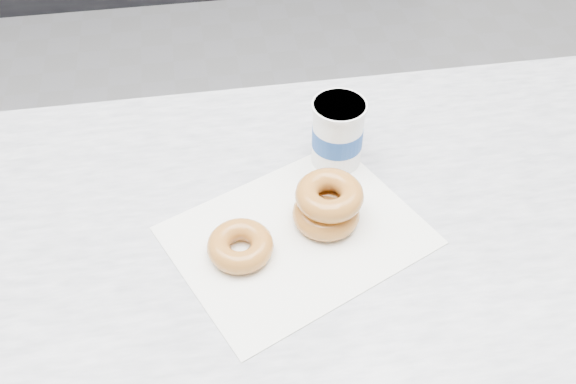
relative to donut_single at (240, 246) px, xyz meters
name	(u,v)px	position (x,y,z in m)	size (l,w,h in m)	color
ground	(234,288)	(0.00, 0.60, -0.92)	(5.00, 5.00, 0.00)	gray
wax_paper	(297,235)	(0.08, 0.02, -0.02)	(0.34, 0.26, 0.00)	white
donut_single	(240,246)	(0.00, 0.00, 0.00)	(0.09, 0.09, 0.03)	#B98632
donut_stack	(328,204)	(0.13, 0.04, 0.02)	(0.14, 0.14, 0.07)	#B98632
coffee_cup	(338,133)	(0.17, 0.17, 0.04)	(0.09, 0.09, 0.11)	white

